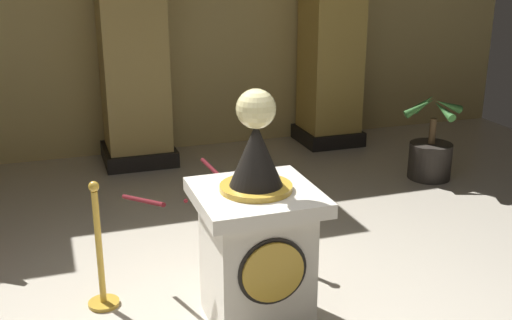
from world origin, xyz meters
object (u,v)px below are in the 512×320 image
potted_palm_right (430,154)px  stanchion_far (100,264)px  stanchion_near (261,220)px  pedestal_clock (256,239)px

potted_palm_right → stanchion_far: bearing=-157.4°
stanchion_near → potted_palm_right: bearing=26.2°
stanchion_near → stanchion_far: (-1.44, -0.40, 0.01)m
pedestal_clock → potted_palm_right: size_ratio=1.67×
pedestal_clock → stanchion_near: 1.11m
stanchion_near → stanchion_far: bearing=-164.3°
pedestal_clock → potted_palm_right: pedestal_clock is taller
stanchion_near → potted_palm_right: potted_palm_right is taller
stanchion_near → potted_palm_right: size_ratio=0.95×
stanchion_far → pedestal_clock: bearing=-29.3°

